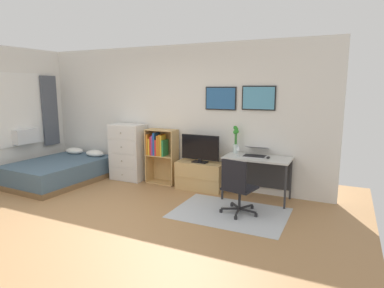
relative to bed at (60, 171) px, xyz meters
The scene contains 14 objects.
ground_plane 2.54m from the bed, 33.87° to the right, with size 7.20×7.20×0.00m, color #A87A4C.
wall_back_with_posters 2.61m from the bed, 25.59° to the left, with size 6.12×0.09×2.70m.
area_rug 3.70m from the bed, ahead, with size 1.70×1.20×0.01m, color #B2B7BC.
bed is the anchor object (origin of this frame).
dresser 1.43m from the bed, 32.42° to the left, with size 0.70×0.46×1.16m.
bookshelf 2.10m from the bed, 22.96° to the left, with size 0.62×0.30×1.09m.
tv_stand 2.90m from the bed, 15.12° to the left, with size 0.89×0.41×0.52m.
television 2.95m from the bed, 14.69° to the left, with size 0.75×0.16×0.52m.
desk 3.98m from the bed, 10.81° to the left, with size 1.11×0.58×0.74m.
office_chair 3.81m from the bed, ahead, with size 0.58×0.57×0.86m.
laptop 3.96m from the bed, 11.43° to the left, with size 0.39×0.42×0.17m.
computer_mouse 4.17m from the bed, ahead, with size 0.06×0.10×0.03m, color #262628.
bamboo_vase 3.64m from the bed, 13.71° to the left, with size 0.11×0.09×0.49m.
wine_glass 3.68m from the bed, ahead, with size 0.07×0.07×0.18m.
Camera 1 is at (3.12, -3.25, 1.91)m, focal length 30.58 mm.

